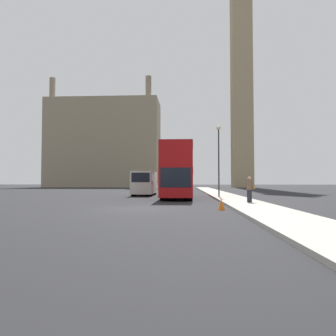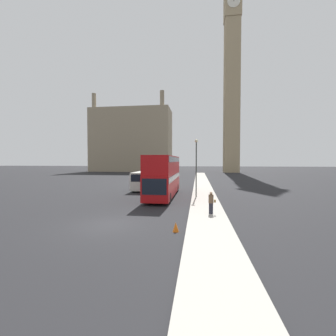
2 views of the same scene
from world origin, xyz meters
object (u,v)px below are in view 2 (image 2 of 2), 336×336
(street_lamp, at_px, (196,159))
(parked_sedan, at_px, (160,175))
(clock_tower, at_px, (232,68))
(red_double_decker_bus, at_px, (164,174))
(white_van, at_px, (144,180))
(pedestrian, at_px, (211,203))

(street_lamp, distance_m, parked_sedan, 30.09)
(clock_tower, xyz_separation_m, red_double_decker_bus, (-15.21, -55.40, -33.42))
(white_van, height_order, parked_sedan, white_van)
(clock_tower, height_order, white_van, clock_tower)
(red_double_decker_bus, relative_size, street_lamp, 1.84)
(clock_tower, distance_m, street_lamp, 65.44)
(white_van, bearing_deg, pedestrian, -58.03)
(pedestrian, height_order, parked_sedan, pedestrian)
(clock_tower, relative_size, street_lamp, 11.29)
(white_van, relative_size, parked_sedan, 1.37)
(red_double_decker_bus, relative_size, pedestrian, 7.03)
(red_double_decker_bus, height_order, street_lamp, street_lamp)
(pedestrian, xyz_separation_m, street_lamp, (-1.16, 7.65, 3.22))
(red_double_decker_bus, distance_m, parked_sedan, 28.46)
(white_van, distance_m, pedestrian, 15.95)
(clock_tower, bearing_deg, white_van, -110.62)
(red_double_decker_bus, height_order, parked_sedan, red_double_decker_bus)
(clock_tower, xyz_separation_m, pedestrian, (-10.43, -63.68, -34.99))
(street_lamp, bearing_deg, pedestrian, -81.36)
(red_double_decker_bus, bearing_deg, clock_tower, 74.65)
(clock_tower, bearing_deg, street_lamp, -101.69)
(clock_tower, height_order, parked_sedan, clock_tower)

